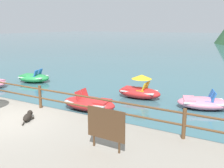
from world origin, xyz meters
TOP-DOWN VIEW (x-y plane):
  - ground_plane at (0.00, 40.00)m, footprint 200.00×200.00m
  - dock_railing at (0.00, 1.55)m, footprint 23.92×0.12m
  - sign_board at (4.28, -0.23)m, footprint 1.18×0.07m
  - dog_resting at (0.63, 0.30)m, footprint 0.62×0.95m
  - pedal_boat_0 at (5.68, 6.12)m, footprint 2.66×2.00m
  - pedal_boat_2 at (1.22, 3.31)m, footprint 2.65×1.45m
  - pedal_boat_3 at (-5.45, 6.28)m, footprint 2.46×1.94m
  - pedal_boat_4 at (2.39, 6.27)m, footprint 2.37×1.27m

SIDE VIEW (x-z plane):
  - ground_plane at x=0.00m, z-range 0.00..0.00m
  - pedal_boat_0 at x=5.68m, z-range -0.15..0.71m
  - pedal_boat_3 at x=-5.45m, z-range -0.15..0.74m
  - pedal_boat_2 at x=1.22m, z-range -0.14..0.76m
  - pedal_boat_4 at x=2.39m, z-range -0.22..1.05m
  - dog_resting at x=0.63m, z-range 0.39..0.65m
  - dock_railing at x=0.00m, z-range 0.51..1.46m
  - sign_board at x=4.28m, z-range 0.53..1.72m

